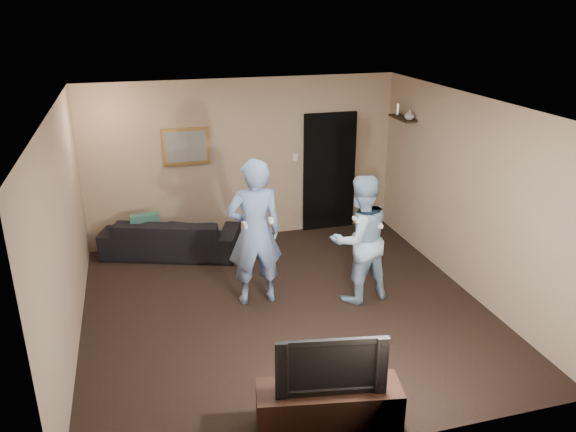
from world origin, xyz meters
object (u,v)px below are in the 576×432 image
object	(u,v)px
tv_console	(328,409)
television	(330,361)
wii_player_left	(255,233)
sofa	(171,236)
wii_player_right	(360,239)

from	to	relation	value
tv_console	television	bearing A→B (deg)	-169.78
television	wii_player_left	world-z (taller)	wii_player_left
television	tv_console	bearing A→B (deg)	10.22
wii_player_left	sofa	bearing A→B (deg)	117.85
television	wii_player_right	size ratio (longest dim) A/B	0.57
sofa	tv_console	distance (m)	4.44
television	wii_player_left	bearing A→B (deg)	102.61
sofa	tv_console	xyz separation A→B (m)	(1.05, -4.31, -0.05)
wii_player_left	wii_player_right	distance (m)	1.35
sofa	wii_player_left	distance (m)	2.12
television	wii_player_left	xyz separation A→B (m)	(-0.11, 2.53, 0.20)
television	wii_player_left	size ratio (longest dim) A/B	0.51
tv_console	wii_player_left	world-z (taller)	wii_player_left
television	wii_player_right	xyz separation A→B (m)	(1.20, 2.23, 0.09)
wii_player_right	television	bearing A→B (deg)	-118.25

